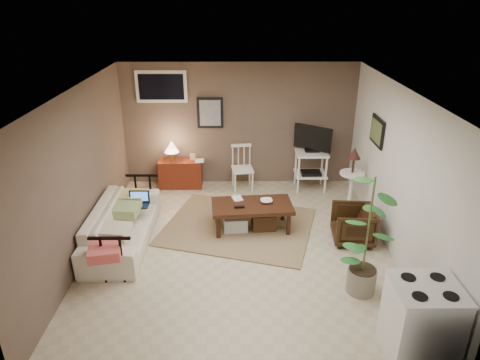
{
  "coord_description": "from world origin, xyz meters",
  "views": [
    {
      "loc": [
        -0.03,
        -5.54,
        3.58
      ],
      "look_at": [
        0.01,
        0.35,
        0.98
      ],
      "focal_mm": 32.0,
      "sensor_mm": 36.0,
      "label": 1
    }
  ],
  "objects_px": {
    "side_table": "(352,172)",
    "armchair": "(353,223)",
    "spindle_chair": "(242,169)",
    "sofa": "(122,218)",
    "coffee_table": "(251,215)",
    "tv_stand": "(312,156)",
    "stove": "(421,321)",
    "potted_plant": "(368,233)",
    "red_console": "(180,171)"
  },
  "relations": [
    {
      "from": "spindle_chair",
      "to": "armchair",
      "type": "bearing_deg",
      "value": -49.2
    },
    {
      "from": "side_table",
      "to": "tv_stand",
      "type": "bearing_deg",
      "value": 123.73
    },
    {
      "from": "red_console",
      "to": "spindle_chair",
      "type": "distance_m",
      "value": 1.24
    },
    {
      "from": "side_table",
      "to": "armchair",
      "type": "relative_size",
      "value": 1.84
    },
    {
      "from": "sofa",
      "to": "red_console",
      "type": "xyz_separation_m",
      "value": [
        0.63,
        2.07,
        -0.07
      ]
    },
    {
      "from": "potted_plant",
      "to": "spindle_chair",
      "type": "bearing_deg",
      "value": 115.28
    },
    {
      "from": "sofa",
      "to": "armchair",
      "type": "xyz_separation_m",
      "value": [
        3.55,
        0.0,
        -0.09
      ]
    },
    {
      "from": "coffee_table",
      "to": "stove",
      "type": "bearing_deg",
      "value": -57.37
    },
    {
      "from": "tv_stand",
      "to": "side_table",
      "type": "relative_size",
      "value": 1.11
    },
    {
      "from": "armchair",
      "to": "spindle_chair",
      "type": "bearing_deg",
      "value": -134.95
    },
    {
      "from": "sofa",
      "to": "spindle_chair",
      "type": "height_order",
      "value": "spindle_chair"
    },
    {
      "from": "coffee_table",
      "to": "side_table",
      "type": "height_order",
      "value": "side_table"
    },
    {
      "from": "tv_stand",
      "to": "side_table",
      "type": "bearing_deg",
      "value": -56.27
    },
    {
      "from": "spindle_chair",
      "to": "coffee_table",
      "type": "bearing_deg",
      "value": -85.46
    },
    {
      "from": "sofa",
      "to": "side_table",
      "type": "xyz_separation_m",
      "value": [
        3.77,
        1.09,
        0.31
      ]
    },
    {
      "from": "side_table",
      "to": "armchair",
      "type": "distance_m",
      "value": 1.18
    },
    {
      "from": "side_table",
      "to": "potted_plant",
      "type": "bearing_deg",
      "value": -99.84
    },
    {
      "from": "side_table",
      "to": "potted_plant",
      "type": "height_order",
      "value": "potted_plant"
    },
    {
      "from": "red_console",
      "to": "tv_stand",
      "type": "relative_size",
      "value": 0.75
    },
    {
      "from": "coffee_table",
      "to": "potted_plant",
      "type": "distance_m",
      "value": 2.18
    },
    {
      "from": "coffee_table",
      "to": "side_table",
      "type": "xyz_separation_m",
      "value": [
        1.78,
        0.73,
        0.44
      ]
    },
    {
      "from": "sofa",
      "to": "potted_plant",
      "type": "height_order",
      "value": "potted_plant"
    },
    {
      "from": "side_table",
      "to": "spindle_chair",
      "type": "bearing_deg",
      "value": 155.59
    },
    {
      "from": "tv_stand",
      "to": "side_table",
      "type": "xyz_separation_m",
      "value": [
        0.57,
        -0.86,
        0.04
      ]
    },
    {
      "from": "tv_stand",
      "to": "coffee_table",
      "type": "bearing_deg",
      "value": -127.15
    },
    {
      "from": "red_console",
      "to": "armchair",
      "type": "relative_size",
      "value": 1.53
    },
    {
      "from": "armchair",
      "to": "stove",
      "type": "bearing_deg",
      "value": 7.52
    },
    {
      "from": "tv_stand",
      "to": "stove",
      "type": "xyz_separation_m",
      "value": [
        0.49,
        -4.23,
        -0.23
      ]
    },
    {
      "from": "coffee_table",
      "to": "spindle_chair",
      "type": "height_order",
      "value": "spindle_chair"
    },
    {
      "from": "spindle_chair",
      "to": "tv_stand",
      "type": "distance_m",
      "value": 1.36
    },
    {
      "from": "red_console",
      "to": "stove",
      "type": "relative_size",
      "value": 1.08
    },
    {
      "from": "sofa",
      "to": "stove",
      "type": "height_order",
      "value": "stove"
    },
    {
      "from": "potted_plant",
      "to": "stove",
      "type": "relative_size",
      "value": 1.85
    },
    {
      "from": "red_console",
      "to": "tv_stand",
      "type": "bearing_deg",
      "value": -2.61
    },
    {
      "from": "sofa",
      "to": "side_table",
      "type": "relative_size",
      "value": 1.81
    },
    {
      "from": "stove",
      "to": "potted_plant",
      "type": "bearing_deg",
      "value": 106.66
    },
    {
      "from": "spindle_chair",
      "to": "potted_plant",
      "type": "distance_m",
      "value": 3.55
    },
    {
      "from": "spindle_chair",
      "to": "side_table",
      "type": "xyz_separation_m",
      "value": [
        1.9,
        -0.86,
        0.3
      ]
    },
    {
      "from": "spindle_chair",
      "to": "side_table",
      "type": "bearing_deg",
      "value": -24.41
    },
    {
      "from": "tv_stand",
      "to": "side_table",
      "type": "distance_m",
      "value": 1.03
    },
    {
      "from": "tv_stand",
      "to": "potted_plant",
      "type": "distance_m",
      "value": 3.18
    },
    {
      "from": "spindle_chair",
      "to": "sofa",
      "type": "bearing_deg",
      "value": -133.69
    },
    {
      "from": "sofa",
      "to": "spindle_chair",
      "type": "distance_m",
      "value": 2.7
    },
    {
      "from": "coffee_table",
      "to": "potted_plant",
      "type": "relative_size",
      "value": 0.81
    },
    {
      "from": "armchair",
      "to": "stove",
      "type": "distance_m",
      "value": 2.29
    },
    {
      "from": "tv_stand",
      "to": "armchair",
      "type": "bearing_deg",
      "value": -79.62
    },
    {
      "from": "red_console",
      "to": "potted_plant",
      "type": "relative_size",
      "value": 0.58
    },
    {
      "from": "armchair",
      "to": "potted_plant",
      "type": "height_order",
      "value": "potted_plant"
    },
    {
      "from": "red_console",
      "to": "stove",
      "type": "xyz_separation_m",
      "value": [
        3.05,
        -4.35,
        0.11
      ]
    },
    {
      "from": "stove",
      "to": "side_table",
      "type": "bearing_deg",
      "value": 88.55
    }
  ]
}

